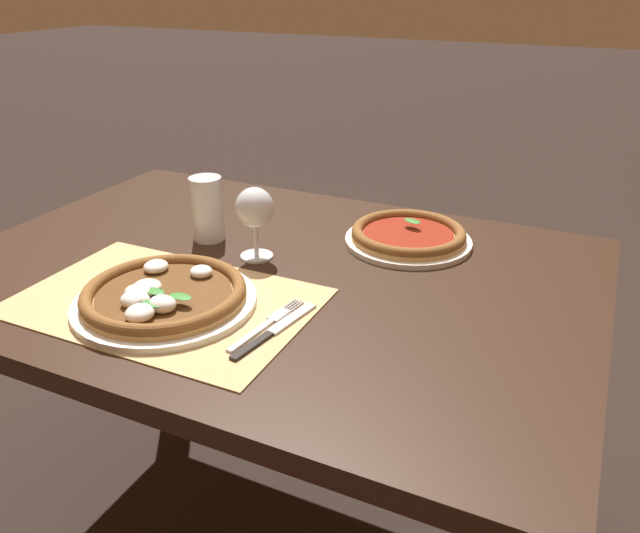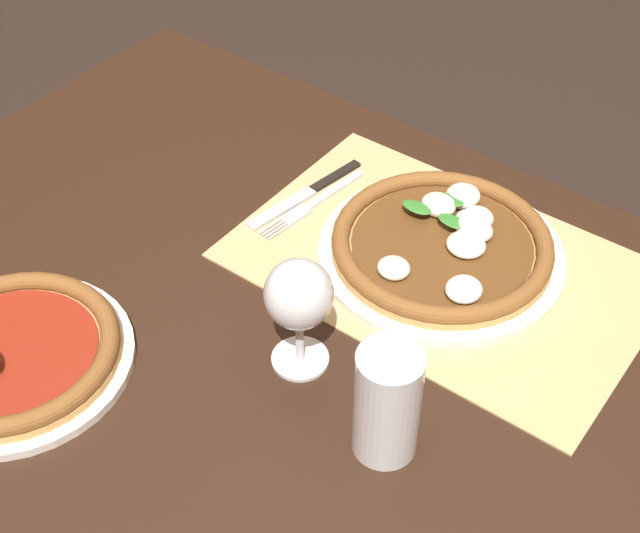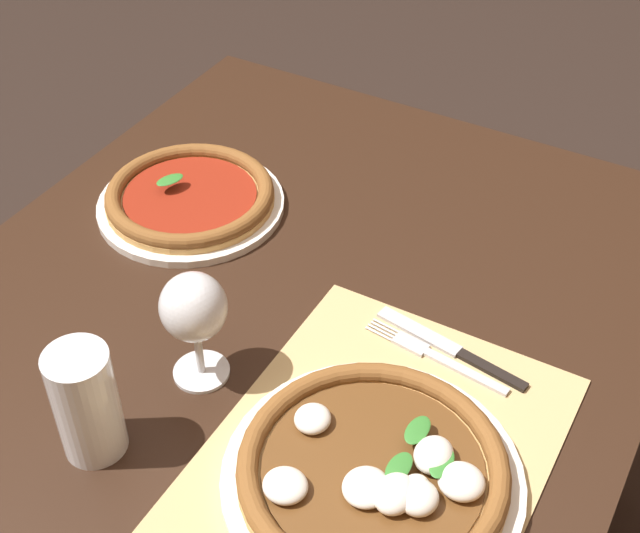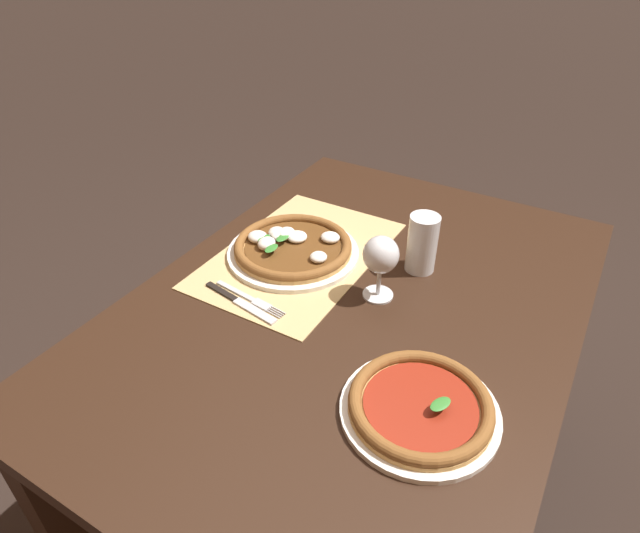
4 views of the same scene
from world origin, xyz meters
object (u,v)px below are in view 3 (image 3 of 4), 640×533
at_px(pizza_far, 190,198).
at_px(fork, 435,356).
at_px(wine_glass, 194,311).
at_px(pizza_near, 374,472).
at_px(pint_glass, 87,405).
at_px(knife, 450,348).

distance_m(pizza_far, fork, 0.46).
xyz_separation_m(pizza_far, wine_glass, (-0.27, -0.21, 0.09)).
height_order(pizza_near, fork, pizza_near).
relative_size(wine_glass, fork, 0.77).
bearing_deg(pizza_near, wine_glass, 80.64).
xyz_separation_m(pizza_near, pint_glass, (-0.11, 0.30, 0.05)).
relative_size(pizza_near, knife, 1.54).
bearing_deg(pizza_far, knife, -100.48).
bearing_deg(knife, pint_glass, 138.58).
bearing_deg(pizza_near, pizza_far, 56.21).
distance_m(pizza_far, pint_glass, 0.45).
xyz_separation_m(pizza_near, wine_glass, (0.04, 0.26, 0.08)).
xyz_separation_m(pizza_near, pizza_far, (0.31, 0.47, -0.00)).
bearing_deg(pizza_far, pint_glass, -158.27).
bearing_deg(fork, knife, -26.30).
bearing_deg(knife, pizza_far, 79.52).
relative_size(pizza_far, pint_glass, 1.95).
relative_size(pizza_near, pizza_far, 1.18).
distance_m(pizza_near, wine_glass, 0.27).
relative_size(pizza_near, pint_glass, 2.29).
bearing_deg(wine_glass, pizza_far, 37.65).
xyz_separation_m(wine_glass, fork, (0.16, -0.24, -0.10)).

